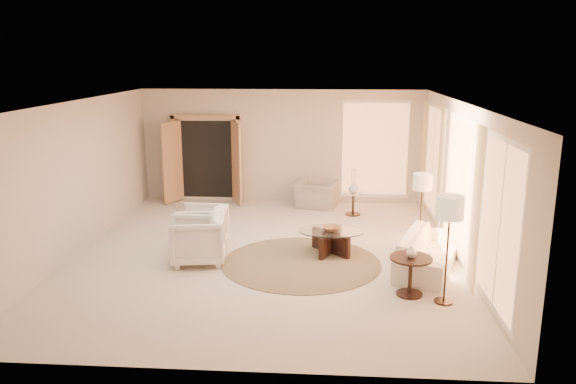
# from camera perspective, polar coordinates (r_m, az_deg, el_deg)

# --- Properties ---
(room) EXTENTS (7.04, 8.04, 2.83)m
(room) POSITION_cam_1_polar(r_m,az_deg,el_deg) (10.12, -2.42, 1.14)
(room) COLOR beige
(room) RESTS_ON ground
(windows_right) EXTENTS (0.10, 6.40, 2.40)m
(windows_right) POSITION_cam_1_polar(r_m,az_deg,el_deg) (10.43, 16.84, 0.67)
(windows_right) COLOR #FFA166
(windows_right) RESTS_ON room
(window_back_corner) EXTENTS (1.70, 0.10, 2.40)m
(window_back_corner) POSITION_cam_1_polar(r_m,az_deg,el_deg) (14.00, 8.84, 4.28)
(window_back_corner) COLOR #FFA166
(window_back_corner) RESTS_ON room
(curtains_right) EXTENTS (0.06, 5.20, 2.60)m
(curtains_right) POSITION_cam_1_polar(r_m,az_deg,el_deg) (11.29, 15.60, 1.45)
(curtains_right) COLOR beige
(curtains_right) RESTS_ON room
(french_doors) EXTENTS (1.95, 0.66, 2.16)m
(french_doors) POSITION_cam_1_polar(r_m,az_deg,el_deg) (14.20, -8.33, 3.27)
(french_doors) COLOR tan
(french_doors) RESTS_ON room
(area_rug) EXTENTS (3.37, 3.37, 0.01)m
(area_rug) POSITION_cam_1_polar(r_m,az_deg,el_deg) (10.07, 1.36, -7.19)
(area_rug) COLOR #403422
(area_rug) RESTS_ON room
(sofa) EXTENTS (1.48, 2.25, 0.61)m
(sofa) POSITION_cam_1_polar(r_m,az_deg,el_deg) (10.04, 14.08, -5.85)
(sofa) COLOR white
(sofa) RESTS_ON room
(armchair_left) EXTENTS (0.87, 0.92, 0.90)m
(armchair_left) POSITION_cam_1_polar(r_m,az_deg,el_deg) (10.78, -8.88, -3.44)
(armchair_left) COLOR white
(armchair_left) RESTS_ON room
(armchair_right) EXTENTS (0.98, 1.02, 0.94)m
(armchair_right) POSITION_cam_1_polar(r_m,az_deg,el_deg) (10.09, -9.16, -4.53)
(armchair_right) COLOR white
(armchair_right) RESTS_ON room
(accent_chair) EXTENTS (1.08, 0.83, 0.84)m
(accent_chair) POSITION_cam_1_polar(r_m,az_deg,el_deg) (13.60, 2.87, 0.16)
(accent_chair) COLOR #9C978D
(accent_chair) RESTS_ON room
(coffee_table) EXTENTS (1.43, 1.43, 0.45)m
(coffee_table) POSITION_cam_1_polar(r_m,az_deg,el_deg) (10.48, 4.37, -4.78)
(coffee_table) COLOR black
(coffee_table) RESTS_ON room
(end_table) EXTENTS (0.65, 0.65, 0.61)m
(end_table) POSITION_cam_1_polar(r_m,az_deg,el_deg) (8.84, 12.34, -7.68)
(end_table) COLOR black
(end_table) RESTS_ON room
(side_table) EXTENTS (0.46, 0.46, 0.54)m
(side_table) POSITION_cam_1_polar(r_m,az_deg,el_deg) (13.04, 6.63, -0.94)
(side_table) COLOR black
(side_table) RESTS_ON room
(floor_lamp_near) EXTENTS (0.36, 0.36, 1.47)m
(floor_lamp_near) POSITION_cam_1_polar(r_m,az_deg,el_deg) (10.70, 13.51, 0.65)
(floor_lamp_near) COLOR black
(floor_lamp_near) RESTS_ON room
(floor_lamp_far) EXTENTS (0.40, 0.40, 1.64)m
(floor_lamp_far) POSITION_cam_1_polar(r_m,az_deg,el_deg) (8.40, 16.12, -2.02)
(floor_lamp_far) COLOR black
(floor_lamp_far) RESTS_ON room
(bowl) EXTENTS (0.44, 0.44, 0.08)m
(bowl) POSITION_cam_1_polar(r_m,az_deg,el_deg) (10.42, 4.39, -3.71)
(bowl) COLOR brown
(bowl) RESTS_ON coffee_table
(end_vase) EXTENTS (0.19, 0.19, 0.17)m
(end_vase) POSITION_cam_1_polar(r_m,az_deg,el_deg) (8.75, 12.44, -5.99)
(end_vase) COLOR silver
(end_vase) RESTS_ON end_table
(side_vase) EXTENTS (0.29, 0.29, 0.24)m
(side_vase) POSITION_cam_1_polar(r_m,az_deg,el_deg) (12.96, 6.67, 0.47)
(side_vase) COLOR silver
(side_vase) RESTS_ON side_table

